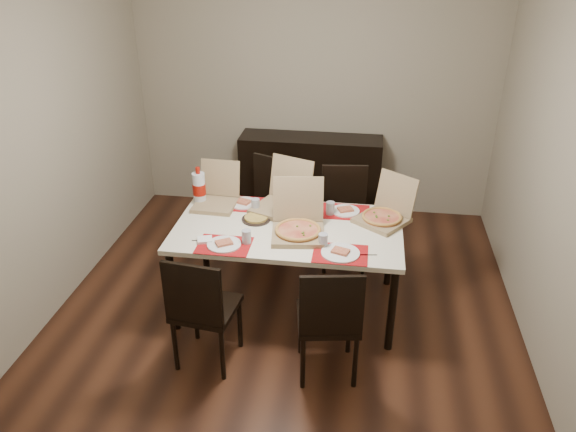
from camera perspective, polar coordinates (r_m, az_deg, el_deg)
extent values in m
cube|color=#422314|center=(4.82, -0.20, -9.45)|extent=(3.80, 4.00, 0.02)
cube|color=gray|center=(6.06, 2.66, 12.28)|extent=(3.80, 0.02, 2.60)
cube|color=gray|center=(4.81, -23.46, 5.95)|extent=(0.02, 4.00, 2.60)
cube|color=gray|center=(4.33, 25.66, 3.22)|extent=(0.02, 4.00, 2.60)
cube|color=black|center=(6.12, 2.27, 4.02)|extent=(1.50, 0.40, 0.90)
cube|color=#ECE3C6|center=(4.46, 0.00, -1.37)|extent=(1.80, 1.00, 0.04)
cylinder|color=black|center=(4.49, -11.61, -7.48)|extent=(0.06, 0.06, 0.71)
cylinder|color=black|center=(4.27, 10.50, -9.38)|extent=(0.06, 0.06, 0.71)
cylinder|color=black|center=(5.19, -8.51, -2.01)|extent=(0.06, 0.06, 0.71)
cylinder|color=black|center=(5.00, 10.32, -3.38)|extent=(0.06, 0.06, 0.71)
cube|color=black|center=(4.10, -8.32, -9.26)|extent=(0.47, 0.47, 0.04)
cube|color=black|center=(3.82, -9.68, -7.87)|extent=(0.42, 0.08, 0.46)
cylinder|color=black|center=(4.19, -11.40, -12.78)|extent=(0.04, 0.04, 0.43)
cylinder|color=black|center=(4.06, -6.69, -13.82)|extent=(0.04, 0.04, 0.43)
cylinder|color=black|center=(4.43, -9.37, -9.95)|extent=(0.04, 0.04, 0.43)
cylinder|color=black|center=(4.32, -4.93, -10.82)|extent=(0.04, 0.04, 0.43)
cube|color=black|center=(3.97, 4.07, -10.38)|extent=(0.48, 0.48, 0.04)
cube|color=black|center=(3.67, 4.45, -9.11)|extent=(0.42, 0.10, 0.46)
cylinder|color=black|center=(3.97, 1.51, -14.70)|extent=(0.04, 0.04, 0.43)
cylinder|color=black|center=(4.01, 6.83, -14.53)|extent=(0.04, 0.04, 0.43)
cylinder|color=black|center=(4.25, 1.29, -11.44)|extent=(0.04, 0.04, 0.43)
cylinder|color=black|center=(4.28, 6.21, -11.32)|extent=(0.04, 0.04, 0.43)
cube|color=black|center=(5.39, -2.65, 0.63)|extent=(0.55, 0.55, 0.04)
cube|color=black|center=(5.43, -1.59, 3.75)|extent=(0.40, 0.19, 0.46)
cylinder|color=black|center=(5.55, -0.02, -1.26)|extent=(0.04, 0.04, 0.43)
cylinder|color=black|center=(5.73, -3.09, -0.36)|extent=(0.04, 0.04, 0.43)
cylinder|color=black|center=(5.29, -2.06, -2.86)|extent=(0.04, 0.04, 0.43)
cylinder|color=black|center=(5.47, -5.21, -1.86)|extent=(0.04, 0.04, 0.43)
cube|color=black|center=(5.21, 5.73, -0.55)|extent=(0.47, 0.47, 0.04)
cube|color=black|center=(5.27, 5.73, 2.83)|extent=(0.42, 0.08, 0.46)
cylinder|color=black|center=(5.49, 7.38, -1.85)|extent=(0.04, 0.04, 0.43)
cylinder|color=black|center=(5.47, 3.62, -1.81)|extent=(0.04, 0.04, 0.43)
cylinder|color=black|center=(5.18, 7.72, -3.80)|extent=(0.04, 0.04, 0.43)
cylinder|color=black|center=(5.15, 3.73, -3.77)|extent=(0.04, 0.04, 0.43)
cube|color=#AD0B10|center=(4.23, -6.50, -2.97)|extent=(0.40, 0.30, 0.00)
cylinder|color=white|center=(4.23, -6.51, -2.88)|extent=(0.26, 0.26, 0.01)
cube|color=tan|center=(4.22, -6.52, -2.70)|extent=(0.15, 0.14, 0.02)
cylinder|color=#A4A6AE|center=(4.22, -4.24, -2.12)|extent=(0.07, 0.07, 0.11)
cube|color=#B2B2B7|center=(4.31, -8.45, -2.49)|extent=(0.20, 0.04, 0.00)
cube|color=white|center=(4.30, -8.45, -2.40)|extent=(0.13, 0.13, 0.02)
cube|color=#AD0B10|center=(4.12, 5.34, -3.85)|extent=(0.40, 0.30, 0.00)
cylinder|color=white|center=(4.11, 5.34, -3.75)|extent=(0.28, 0.28, 0.01)
cube|color=tan|center=(4.10, 5.35, -3.57)|extent=(0.14, 0.12, 0.02)
cylinder|color=#A4A6AE|center=(4.17, 3.58, -2.51)|extent=(0.07, 0.07, 0.11)
cube|color=#B2B2B7|center=(4.12, 7.66, -3.95)|extent=(0.20, 0.04, 0.00)
cube|color=#AD0B10|center=(4.84, -4.54, 1.22)|extent=(0.40, 0.30, 0.00)
cylinder|color=white|center=(4.83, -4.55, 1.31)|extent=(0.25, 0.25, 0.01)
cube|color=tan|center=(4.83, -4.55, 1.47)|extent=(0.14, 0.13, 0.02)
cylinder|color=#A4A6AE|center=(4.69, -3.33, 1.11)|extent=(0.07, 0.07, 0.11)
cube|color=#B2B2B7|center=(4.85, -6.64, 1.23)|extent=(0.20, 0.04, 0.00)
cube|color=white|center=(4.90, -6.28, 1.67)|extent=(0.13, 0.13, 0.02)
cube|color=#AD0B10|center=(4.71, 5.84, 0.44)|extent=(0.40, 0.30, 0.00)
cylinder|color=white|center=(4.71, 5.85, 0.52)|extent=(0.24, 0.24, 0.01)
cube|color=tan|center=(4.70, 5.86, 0.69)|extent=(0.15, 0.13, 0.02)
cylinder|color=#A4A6AE|center=(4.64, 4.32, 0.79)|extent=(0.07, 0.07, 0.11)
cube|color=#B2B2B7|center=(4.70, 7.92, 0.20)|extent=(0.20, 0.04, 0.00)
cube|color=white|center=(4.40, 0.52, -1.43)|extent=(0.14, 0.13, 0.02)
cube|color=#8B7350|center=(4.32, 1.01, -1.82)|extent=(0.44, 0.44, 0.04)
cube|color=#8B7350|center=(4.40, 1.05, 1.72)|extent=(0.40, 0.14, 0.36)
cylinder|color=tan|center=(4.31, 1.02, -1.49)|extent=(0.38, 0.38, 0.02)
cube|color=#8B7350|center=(4.58, 9.48, -0.44)|extent=(0.50, 0.50, 0.04)
cube|color=#8B7350|center=(4.64, 10.95, 2.28)|extent=(0.33, 0.28, 0.32)
cylinder|color=tan|center=(4.57, 9.51, -0.14)|extent=(0.43, 0.43, 0.02)
cube|color=#8B7350|center=(4.82, -7.37, 1.17)|extent=(0.36, 0.36, 0.03)
cube|color=#8B7350|center=(4.89, -6.89, 3.88)|extent=(0.35, 0.09, 0.31)
cube|color=#8B7350|center=(4.70, -0.86, 0.77)|extent=(0.52, 0.52, 0.04)
cube|color=#8B7350|center=(4.77, 0.35, 3.85)|extent=(0.40, 0.23, 0.36)
cylinder|color=black|center=(4.57, -3.25, -0.33)|extent=(0.24, 0.24, 0.01)
cylinder|color=gold|center=(4.56, -3.26, -0.16)|extent=(0.19, 0.19, 0.02)
imported|color=white|center=(4.55, 0.78, -0.27)|extent=(0.17, 0.17, 0.03)
cylinder|color=silver|center=(4.84, -9.01, 2.78)|extent=(0.11, 0.11, 0.28)
cylinder|color=#981107|center=(4.84, -9.01, 2.72)|extent=(0.11, 0.11, 0.10)
cylinder|color=#981107|center=(4.77, -9.16, 4.60)|extent=(0.04, 0.04, 0.05)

